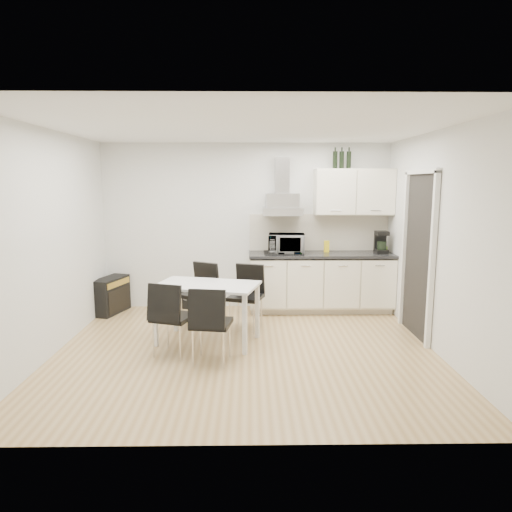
{
  "coord_description": "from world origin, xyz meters",
  "views": [
    {
      "loc": [
        0.04,
        -5.22,
        1.99
      ],
      "look_at": [
        0.13,
        0.31,
        1.1
      ],
      "focal_mm": 32.0,
      "sensor_mm": 36.0,
      "label": 1
    }
  ],
  "objects_px": {
    "chair_near_right": "(211,324)",
    "chair_near_left": "(173,318)",
    "chair_far_right": "(246,298)",
    "dining_table": "(207,291)",
    "floor_speaker": "(187,298)",
    "kitchenette": "(323,258)",
    "guitar_amp": "(111,295)",
    "chair_far_left": "(198,295)"
  },
  "relations": [
    {
      "from": "chair_near_right",
      "to": "chair_near_left",
      "type": "bearing_deg",
      "value": 160.87
    },
    {
      "from": "chair_far_right",
      "to": "chair_near_right",
      "type": "relative_size",
      "value": 1.0
    },
    {
      "from": "dining_table",
      "to": "chair_far_right",
      "type": "bearing_deg",
      "value": 61.12
    },
    {
      "from": "chair_near_right",
      "to": "floor_speaker",
      "type": "distance_m",
      "value": 2.34
    },
    {
      "from": "kitchenette",
      "to": "guitar_amp",
      "type": "height_order",
      "value": "kitchenette"
    },
    {
      "from": "chair_far_right",
      "to": "chair_near_left",
      "type": "relative_size",
      "value": 1.0
    },
    {
      "from": "kitchenette",
      "to": "floor_speaker",
      "type": "bearing_deg",
      "value": 175.6
    },
    {
      "from": "chair_near_right",
      "to": "floor_speaker",
      "type": "height_order",
      "value": "chair_near_right"
    },
    {
      "from": "dining_table",
      "to": "chair_far_right",
      "type": "xyz_separation_m",
      "value": [
        0.48,
        0.5,
        -0.21
      ]
    },
    {
      "from": "chair_near_left",
      "to": "dining_table",
      "type": "bearing_deg",
      "value": 67.88
    },
    {
      "from": "chair_far_right",
      "to": "floor_speaker",
      "type": "relative_size",
      "value": 2.83
    },
    {
      "from": "chair_far_right",
      "to": "chair_near_right",
      "type": "bearing_deg",
      "value": 91.05
    },
    {
      "from": "dining_table",
      "to": "floor_speaker",
      "type": "relative_size",
      "value": 4.41
    },
    {
      "from": "dining_table",
      "to": "chair_far_left",
      "type": "height_order",
      "value": "chair_far_left"
    },
    {
      "from": "chair_far_right",
      "to": "floor_speaker",
      "type": "bearing_deg",
      "value": -30.07
    },
    {
      "from": "guitar_amp",
      "to": "floor_speaker",
      "type": "distance_m",
      "value": 1.16
    },
    {
      "from": "chair_far_right",
      "to": "chair_far_left",
      "type": "bearing_deg",
      "value": 5.5
    },
    {
      "from": "dining_table",
      "to": "chair_near_left",
      "type": "bearing_deg",
      "value": -115.66
    },
    {
      "from": "dining_table",
      "to": "chair_far_left",
      "type": "distance_m",
      "value": 0.71
    },
    {
      "from": "dining_table",
      "to": "chair_near_right",
      "type": "distance_m",
      "value": 0.71
    },
    {
      "from": "chair_near_right",
      "to": "dining_table",
      "type": "bearing_deg",
      "value": 107.49
    },
    {
      "from": "chair_far_right",
      "to": "guitar_amp",
      "type": "xyz_separation_m",
      "value": [
        -2.08,
        0.84,
        -0.16
      ]
    },
    {
      "from": "kitchenette",
      "to": "guitar_amp",
      "type": "bearing_deg",
      "value": -178.52
    },
    {
      "from": "guitar_amp",
      "to": "dining_table",
      "type": "bearing_deg",
      "value": -23.3
    },
    {
      "from": "guitar_amp",
      "to": "chair_far_right",
      "type": "bearing_deg",
      "value": -5.56
    },
    {
      "from": "chair_near_left",
      "to": "chair_near_right",
      "type": "xyz_separation_m",
      "value": [
        0.46,
        -0.24,
        0.0
      ]
    },
    {
      "from": "dining_table",
      "to": "chair_far_left",
      "type": "xyz_separation_m",
      "value": [
        -0.18,
        0.65,
        -0.21
      ]
    },
    {
      "from": "chair_near_left",
      "to": "floor_speaker",
      "type": "relative_size",
      "value": 2.83
    },
    {
      "from": "chair_far_left",
      "to": "floor_speaker",
      "type": "distance_m",
      "value": 1.02
    },
    {
      "from": "chair_near_left",
      "to": "guitar_amp",
      "type": "bearing_deg",
      "value": 143.87
    },
    {
      "from": "kitchenette",
      "to": "floor_speaker",
      "type": "relative_size",
      "value": 8.09
    },
    {
      "from": "chair_far_left",
      "to": "chair_far_right",
      "type": "xyz_separation_m",
      "value": [
        0.66,
        -0.16,
        0.0
      ]
    },
    {
      "from": "kitchenette",
      "to": "dining_table",
      "type": "xyz_separation_m",
      "value": [
        -1.67,
        -1.42,
        -0.18
      ]
    },
    {
      "from": "kitchenette",
      "to": "chair_far_left",
      "type": "height_order",
      "value": "kitchenette"
    },
    {
      "from": "dining_table",
      "to": "kitchenette",
      "type": "bearing_deg",
      "value": 55.34
    },
    {
      "from": "chair_far_left",
      "to": "kitchenette",
      "type": "bearing_deg",
      "value": -127.56
    },
    {
      "from": "chair_near_left",
      "to": "floor_speaker",
      "type": "xyz_separation_m",
      "value": [
        -0.12,
        2.01,
        -0.28
      ]
    },
    {
      "from": "kitchenette",
      "to": "chair_far_left",
      "type": "xyz_separation_m",
      "value": [
        -1.85,
        -0.77,
        -0.39
      ]
    },
    {
      "from": "chair_near_left",
      "to": "chair_near_right",
      "type": "height_order",
      "value": "same"
    },
    {
      "from": "guitar_amp",
      "to": "floor_speaker",
      "type": "bearing_deg",
      "value": 28.9
    },
    {
      "from": "kitchenette",
      "to": "chair_far_left",
      "type": "distance_m",
      "value": 2.05
    },
    {
      "from": "chair_far_right",
      "to": "chair_near_left",
      "type": "bearing_deg",
      "value": 66.46
    }
  ]
}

